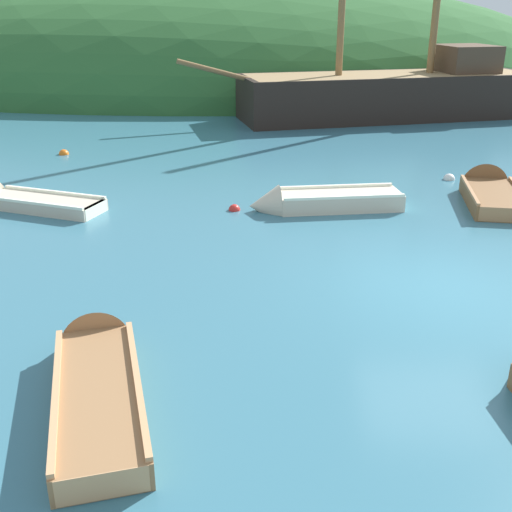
{
  "coord_description": "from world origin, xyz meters",
  "views": [
    {
      "loc": [
        -2.92,
        -10.07,
        4.67
      ],
      "look_at": [
        -3.28,
        0.99,
        0.12
      ],
      "focal_mm": 43.61,
      "sensor_mm": 36.0,
      "label": 1
    }
  ],
  "objects_px": {
    "buoy_red": "(234,210)",
    "rowboat_outer_right": "(23,203)",
    "sailing_ship": "(390,101)",
    "rowboat_portside": "(318,203)",
    "rowboat_outer_left": "(489,194)",
    "buoy_white": "(449,179)",
    "buoy_orange": "(64,154)",
    "rowboat_far": "(98,378)"
  },
  "relations": [
    {
      "from": "rowboat_outer_right",
      "to": "buoy_orange",
      "type": "height_order",
      "value": "rowboat_outer_right"
    },
    {
      "from": "sailing_ship",
      "to": "buoy_orange",
      "type": "distance_m",
      "value": 13.96
    },
    {
      "from": "buoy_red",
      "to": "rowboat_portside",
      "type": "bearing_deg",
      "value": 4.56
    },
    {
      "from": "rowboat_portside",
      "to": "buoy_red",
      "type": "xyz_separation_m",
      "value": [
        -2.02,
        -0.16,
        -0.14
      ]
    },
    {
      "from": "buoy_white",
      "to": "rowboat_portside",
      "type": "bearing_deg",
      "value": -143.9
    },
    {
      "from": "rowboat_outer_right",
      "to": "sailing_ship",
      "type": "bearing_deg",
      "value": -112.41
    },
    {
      "from": "buoy_white",
      "to": "sailing_ship",
      "type": "bearing_deg",
      "value": 90.2
    },
    {
      "from": "rowboat_outer_right",
      "to": "rowboat_outer_left",
      "type": "bearing_deg",
      "value": -156.92
    },
    {
      "from": "rowboat_portside",
      "to": "rowboat_far",
      "type": "relative_size",
      "value": 0.97
    },
    {
      "from": "rowboat_outer_left",
      "to": "rowboat_outer_right",
      "type": "bearing_deg",
      "value": 102.19
    },
    {
      "from": "rowboat_outer_right",
      "to": "buoy_white",
      "type": "distance_m",
      "value": 11.45
    },
    {
      "from": "buoy_orange",
      "to": "buoy_white",
      "type": "bearing_deg",
      "value": -12.89
    },
    {
      "from": "sailing_ship",
      "to": "rowboat_portside",
      "type": "distance_m",
      "value": 13.46
    },
    {
      "from": "sailing_ship",
      "to": "rowboat_outer_right",
      "type": "distance_m",
      "value": 17.03
    },
    {
      "from": "rowboat_outer_left",
      "to": "buoy_orange",
      "type": "distance_m",
      "value": 13.23
    },
    {
      "from": "buoy_orange",
      "to": "buoy_white",
      "type": "height_order",
      "value": "same"
    },
    {
      "from": "buoy_red",
      "to": "rowboat_outer_right",
      "type": "bearing_deg",
      "value": 178.81
    },
    {
      "from": "sailing_ship",
      "to": "rowboat_outer_right",
      "type": "relative_size",
      "value": 3.95
    },
    {
      "from": "buoy_red",
      "to": "buoy_white",
      "type": "bearing_deg",
      "value": 26.86
    },
    {
      "from": "sailing_ship",
      "to": "rowboat_outer_right",
      "type": "height_order",
      "value": "sailing_ship"
    },
    {
      "from": "rowboat_portside",
      "to": "rowboat_far",
      "type": "bearing_deg",
      "value": 57.72
    },
    {
      "from": "rowboat_far",
      "to": "rowboat_outer_left",
      "type": "bearing_deg",
      "value": -58.58
    },
    {
      "from": "rowboat_portside",
      "to": "rowboat_far",
      "type": "distance_m",
      "value": 8.3
    },
    {
      "from": "rowboat_outer_left",
      "to": "buoy_white",
      "type": "height_order",
      "value": "rowboat_outer_left"
    },
    {
      "from": "rowboat_outer_left",
      "to": "buoy_red",
      "type": "height_order",
      "value": "rowboat_outer_left"
    },
    {
      "from": "sailing_ship",
      "to": "rowboat_outer_left",
      "type": "xyz_separation_m",
      "value": [
        0.57,
        -11.93,
        -0.58
      ]
    },
    {
      "from": "buoy_white",
      "to": "rowboat_outer_right",
      "type": "bearing_deg",
      "value": -165.46
    },
    {
      "from": "rowboat_outer_left",
      "to": "buoy_orange",
      "type": "relative_size",
      "value": 10.33
    },
    {
      "from": "sailing_ship",
      "to": "buoy_orange",
      "type": "bearing_deg",
      "value": 16.57
    },
    {
      "from": "buoy_orange",
      "to": "buoy_white",
      "type": "xyz_separation_m",
      "value": [
        11.88,
        -2.72,
        0.0
      ]
    },
    {
      "from": "rowboat_portside",
      "to": "buoy_white",
      "type": "distance_m",
      "value": 4.79
    },
    {
      "from": "rowboat_outer_right",
      "to": "rowboat_outer_left",
      "type": "xyz_separation_m",
      "value": [
        11.62,
        1.02,
        0.04
      ]
    },
    {
      "from": "rowboat_portside",
      "to": "buoy_red",
      "type": "distance_m",
      "value": 2.03
    },
    {
      "from": "sailing_ship",
      "to": "buoy_white",
      "type": "distance_m",
      "value": 10.09
    },
    {
      "from": "rowboat_far",
      "to": "buoy_red",
      "type": "relative_size",
      "value": 13.62
    },
    {
      "from": "rowboat_far",
      "to": "rowboat_portside",
      "type": "bearing_deg",
      "value": -40.13
    },
    {
      "from": "rowboat_portside",
      "to": "rowboat_outer_left",
      "type": "bearing_deg",
      "value": -176.36
    },
    {
      "from": "rowboat_outer_right",
      "to": "rowboat_far",
      "type": "distance_m",
      "value": 8.5
    },
    {
      "from": "buoy_red",
      "to": "sailing_ship",
      "type": "bearing_deg",
      "value": 65.84
    },
    {
      "from": "sailing_ship",
      "to": "buoy_white",
      "type": "height_order",
      "value": "sailing_ship"
    },
    {
      "from": "rowboat_outer_right",
      "to": "rowboat_outer_left",
      "type": "distance_m",
      "value": 11.67
    },
    {
      "from": "rowboat_outer_left",
      "to": "buoy_white",
      "type": "bearing_deg",
      "value": 23.31
    }
  ]
}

